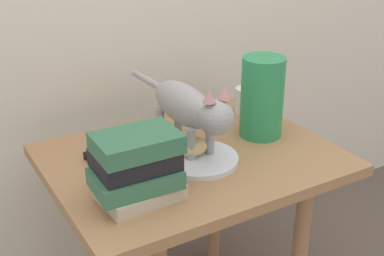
{
  "coord_description": "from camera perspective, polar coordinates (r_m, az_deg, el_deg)",
  "views": [
    {
      "loc": [
        -0.63,
        -1.08,
        1.24
      ],
      "look_at": [
        0.0,
        0.0,
        0.67
      ],
      "focal_mm": 48.49,
      "sensor_mm": 36.0,
      "label": 1
    }
  ],
  "objects": [
    {
      "name": "cat",
      "position": [
        1.36,
        -0.32,
        2.24
      ],
      "size": [
        0.1,
        0.48,
        0.23
      ],
      "color": "#99999E",
      "rests_on": "side_table"
    },
    {
      "name": "bread_roll",
      "position": [
        1.36,
        0.13,
        -2.07
      ],
      "size": [
        0.08,
        0.06,
        0.05
      ],
      "primitive_type": "ellipsoid",
      "rotation": [
        0.0,
        0.0,
        0.06
      ],
      "color": "#E0BC7A",
      "rests_on": "plate"
    },
    {
      "name": "green_vase",
      "position": [
        1.49,
        7.72,
        3.38
      ],
      "size": [
        0.12,
        0.12,
        0.23
      ],
      "primitive_type": "cylinder",
      "color": "#288C51",
      "rests_on": "side_table"
    },
    {
      "name": "candle_jar",
      "position": [
        1.67,
        5.94,
        2.86
      ],
      "size": [
        0.07,
        0.07,
        0.08
      ],
      "color": "silver",
      "rests_on": "side_table"
    },
    {
      "name": "plate",
      "position": [
        1.37,
        0.66,
        -3.42
      ],
      "size": [
        0.21,
        0.21,
        0.01
      ],
      "primitive_type": "cylinder",
      "color": "silver",
      "rests_on": "side_table"
    },
    {
      "name": "book_stack",
      "position": [
        1.18,
        -6.12,
        -4.31
      ],
      "size": [
        0.2,
        0.15,
        0.16
      ],
      "color": "#BCB299",
      "rests_on": "side_table"
    },
    {
      "name": "tv_remote",
      "position": [
        1.43,
        -8.87,
        -2.37
      ],
      "size": [
        0.16,
        0.08,
        0.02
      ],
      "primitive_type": "cube",
      "rotation": [
        0.0,
        0.0,
        0.22
      ],
      "color": "black",
      "rests_on": "side_table"
    },
    {
      "name": "side_table",
      "position": [
        1.45,
        -0.0,
        -6.01
      ],
      "size": [
        0.76,
        0.59,
        0.59
      ],
      "color": "#9E724C",
      "rests_on": "ground"
    }
  ]
}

